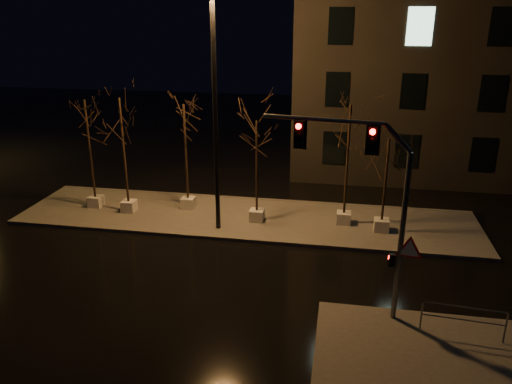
# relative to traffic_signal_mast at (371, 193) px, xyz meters

# --- Properties ---
(ground) EXTENTS (90.00, 90.00, 0.00)m
(ground) POSITION_rel_traffic_signal_mast_xyz_m (-5.38, 1.33, -4.34)
(ground) COLOR black
(ground) RESTS_ON ground
(median) EXTENTS (22.00, 5.00, 0.15)m
(median) POSITION_rel_traffic_signal_mast_xyz_m (-5.38, 7.33, -4.26)
(median) COLOR #484540
(median) RESTS_ON ground
(sidewalk_corner) EXTENTS (7.00, 5.00, 0.15)m
(sidewalk_corner) POSITION_rel_traffic_signal_mast_xyz_m (2.12, -2.17, -4.26)
(sidewalk_corner) COLOR #484540
(sidewalk_corner) RESTS_ON ground
(building) EXTENTS (25.00, 12.00, 15.00)m
(building) POSITION_rel_traffic_signal_mast_xyz_m (8.62, 19.33, 3.16)
(building) COLOR black
(building) RESTS_ON ground
(tree_0) EXTENTS (1.80, 1.80, 5.58)m
(tree_0) POSITION_rel_traffic_signal_mast_xyz_m (-13.12, 7.28, 0.04)
(tree_0) COLOR #BAB7AE
(tree_0) RESTS_ON median
(tree_1) EXTENTS (1.80, 1.80, 5.79)m
(tree_1) POSITION_rel_traffic_signal_mast_xyz_m (-11.20, 6.97, 0.20)
(tree_1) COLOR #BAB7AE
(tree_1) RESTS_ON median
(tree_2) EXTENTS (1.80, 1.80, 5.40)m
(tree_2) POSITION_rel_traffic_signal_mast_xyz_m (-8.43, 7.93, -0.09)
(tree_2) COLOR #BAB7AE
(tree_2) RESTS_ON median
(tree_3) EXTENTS (1.80, 1.80, 4.93)m
(tree_3) POSITION_rel_traffic_signal_mast_xyz_m (-4.73, 6.90, -0.44)
(tree_3) COLOR #BAB7AE
(tree_3) RESTS_ON median
(tree_4) EXTENTS (1.80, 1.80, 5.73)m
(tree_4) POSITION_rel_traffic_signal_mast_xyz_m (-0.67, 7.32, 0.16)
(tree_4) COLOR #BAB7AE
(tree_4) RESTS_ON median
(tree_5) EXTENTS (1.80, 1.80, 4.38)m
(tree_5) POSITION_rel_traffic_signal_mast_xyz_m (1.02, 6.77, -0.86)
(tree_5) COLOR #BAB7AE
(tree_5) RESTS_ON median
(traffic_signal_mast) EXTENTS (5.15, 0.99, 6.37)m
(traffic_signal_mast) POSITION_rel_traffic_signal_mast_xyz_m (0.00, 0.00, 0.00)
(traffic_signal_mast) COLOR #54565B
(traffic_signal_mast) RESTS_ON sidewalk_corner
(streetlight_main) EXTENTS (2.59, 0.50, 10.34)m
(streetlight_main) POSITION_rel_traffic_signal_mast_xyz_m (-6.32, 5.78, 1.78)
(streetlight_main) COLOR black
(streetlight_main) RESTS_ON median
(guard_rail_a) EXTENTS (2.44, 0.25, 1.05)m
(guard_rail_a) POSITION_rel_traffic_signal_mast_xyz_m (2.97, -0.86, -3.50)
(guard_rail_a) COLOR #54565B
(guard_rail_a) RESTS_ON sidewalk_corner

